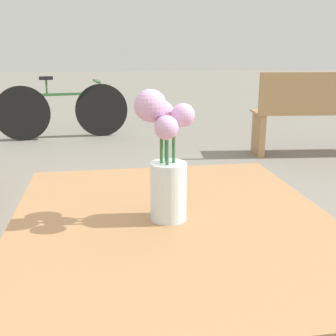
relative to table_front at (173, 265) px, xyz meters
The scene contains 4 objects.
table_front is the anchor object (origin of this frame).
flower_vase 0.24m from the table_front, behind, with size 0.13×0.13×0.28m.
bench_near 3.77m from the table_front, 55.87° to the left, with size 1.48×0.50×0.85m.
bicycle 4.47m from the table_front, 97.81° to the left, with size 1.58×0.44×0.75m.
Camera 1 is at (-0.15, -0.84, 1.07)m, focal length 45.00 mm.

